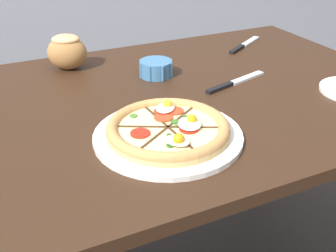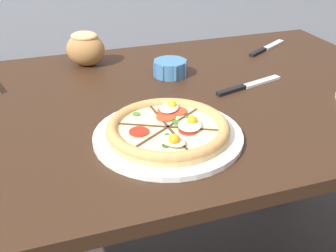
# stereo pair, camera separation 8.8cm
# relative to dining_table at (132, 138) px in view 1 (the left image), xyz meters

# --- Properties ---
(dining_table) EXTENTS (1.53, 0.86, 0.77)m
(dining_table) POSITION_rel_dining_table_xyz_m (0.00, 0.00, 0.00)
(dining_table) COLOR #331E11
(dining_table) RESTS_ON ground_plane
(pizza) EXTENTS (0.32, 0.32, 0.05)m
(pizza) POSITION_rel_dining_table_xyz_m (0.01, -0.19, 0.12)
(pizza) COLOR white
(pizza) RESTS_ON dining_table
(ramekin_bowl) EXTENTS (0.10, 0.10, 0.05)m
(ramekin_bowl) POSITION_rel_dining_table_xyz_m (0.13, 0.14, 0.12)
(ramekin_bowl) COLOR teal
(ramekin_bowl) RESTS_ON dining_table
(bread_piece_near) EXTENTS (0.14, 0.13, 0.10)m
(bread_piece_near) POSITION_rel_dining_table_xyz_m (-0.08, 0.31, 0.15)
(bread_piece_near) COLOR #A3703D
(bread_piece_near) RESTS_ON dining_table
(knife_main) EXTENTS (0.22, 0.08, 0.01)m
(knife_main) POSITION_rel_dining_table_xyz_m (0.31, -0.00, 0.10)
(knife_main) COLOR silver
(knife_main) RESTS_ON dining_table
(knife_spare) EXTENTS (0.19, 0.12, 0.01)m
(knife_spare) POSITION_rel_dining_table_xyz_m (0.52, 0.26, 0.10)
(knife_spare) COLOR silver
(knife_spare) RESTS_ON dining_table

